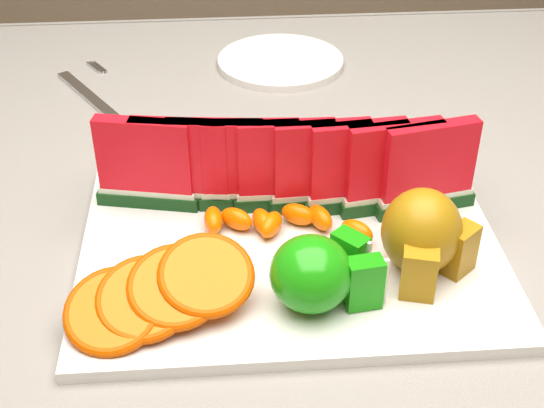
{
  "coord_description": "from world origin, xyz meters",
  "views": [
    {
      "loc": [
        -0.0,
        -0.67,
        1.22
      ],
      "look_at": [
        0.04,
        -0.09,
        0.81
      ],
      "focal_mm": 50.0,
      "sensor_mm": 36.0,
      "label": 1
    }
  ],
  "objects_px": {
    "platter": "(291,249)",
    "pear_cluster": "(424,235)",
    "apple_cluster": "(319,273)",
    "side_plate": "(280,61)",
    "fork": "(90,93)"
  },
  "relations": [
    {
      "from": "platter",
      "to": "pear_cluster",
      "type": "bearing_deg",
      "value": -20.83
    },
    {
      "from": "apple_cluster",
      "to": "side_plate",
      "type": "bearing_deg",
      "value": 88.75
    },
    {
      "from": "apple_cluster",
      "to": "side_plate",
      "type": "distance_m",
      "value": 0.51
    },
    {
      "from": "platter",
      "to": "side_plate",
      "type": "distance_m",
      "value": 0.43
    },
    {
      "from": "apple_cluster",
      "to": "pear_cluster",
      "type": "bearing_deg",
      "value": 21.33
    },
    {
      "from": "pear_cluster",
      "to": "fork",
      "type": "bearing_deg",
      "value": 131.15
    },
    {
      "from": "platter",
      "to": "fork",
      "type": "bearing_deg",
      "value": 123.38
    },
    {
      "from": "side_plate",
      "to": "fork",
      "type": "relative_size",
      "value": 1.05
    },
    {
      "from": "platter",
      "to": "apple_cluster",
      "type": "distance_m",
      "value": 0.09
    },
    {
      "from": "pear_cluster",
      "to": "fork",
      "type": "distance_m",
      "value": 0.53
    },
    {
      "from": "platter",
      "to": "fork",
      "type": "distance_m",
      "value": 0.43
    },
    {
      "from": "apple_cluster",
      "to": "pear_cluster",
      "type": "distance_m",
      "value": 0.11
    },
    {
      "from": "apple_cluster",
      "to": "fork",
      "type": "height_order",
      "value": "apple_cluster"
    },
    {
      "from": "platter",
      "to": "apple_cluster",
      "type": "height_order",
      "value": "apple_cluster"
    },
    {
      "from": "pear_cluster",
      "to": "fork",
      "type": "height_order",
      "value": "pear_cluster"
    }
  ]
}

